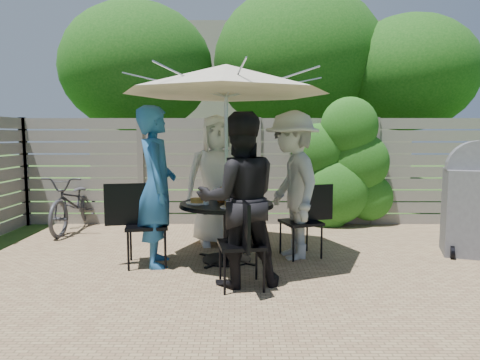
{
  "coord_description": "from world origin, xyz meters",
  "views": [
    {
      "loc": [
        -0.28,
        -4.29,
        1.55
      ],
      "look_at": [
        -0.3,
        1.04,
        0.99
      ],
      "focal_mm": 32.0,
      "sensor_mm": 36.0,
      "label": 1
    }
  ],
  "objects_px": {
    "glass_front": "(239,200)",
    "chair_right": "(302,236)",
    "chair_back": "(216,222)",
    "bicycle": "(75,203)",
    "person_front": "(239,200)",
    "plate_back": "(222,196)",
    "person_left": "(157,187)",
    "plate_front": "(231,205)",
    "patio_table": "(227,221)",
    "chair_front": "(242,262)",
    "bbq_grill": "(475,204)",
    "coffee_cup": "(232,195)",
    "glass_left": "(206,199)",
    "syrup_jug": "(221,196)",
    "plate_left": "(197,202)",
    "umbrella": "(226,79)",
    "glass_back": "(215,194)",
    "plate_extra": "(246,204)",
    "person_right": "(292,186)",
    "plate_right": "(255,200)",
    "chair_left": "(146,241)",
    "person_back": "(217,181)"
  },
  "relations": [
    {
      "from": "chair_right",
      "to": "coffee_cup",
      "type": "distance_m",
      "value": 1.03
    },
    {
      "from": "plate_right",
      "to": "chair_left",
      "type": "bearing_deg",
      "value": -169.05
    },
    {
      "from": "umbrella",
      "to": "bbq_grill",
      "type": "distance_m",
      "value": 3.53
    },
    {
      "from": "person_right",
      "to": "bicycle",
      "type": "xyz_separation_m",
      "value": [
        -3.35,
        1.6,
        -0.47
      ]
    },
    {
      "from": "person_front",
      "to": "glass_left",
      "type": "bearing_deg",
      "value": -70.3
    },
    {
      "from": "plate_back",
      "to": "syrup_jug",
      "type": "height_order",
      "value": "syrup_jug"
    },
    {
      "from": "patio_table",
      "to": "chair_back",
      "type": "xyz_separation_m",
      "value": [
        -0.19,
        0.95,
        -0.22
      ]
    },
    {
      "from": "glass_front",
      "to": "plate_front",
      "type": "bearing_deg",
      "value": -125.31
    },
    {
      "from": "chair_back",
      "to": "person_front",
      "type": "height_order",
      "value": "person_front"
    },
    {
      "from": "chair_back",
      "to": "plate_front",
      "type": "bearing_deg",
      "value": -7.37
    },
    {
      "from": "plate_back",
      "to": "patio_table",
      "type": "bearing_deg",
      "value": -79.05
    },
    {
      "from": "plate_extra",
      "to": "bicycle",
      "type": "height_order",
      "value": "bicycle"
    },
    {
      "from": "chair_front",
      "to": "glass_left",
      "type": "xyz_separation_m",
      "value": [
        -0.42,
        0.8,
        0.53
      ]
    },
    {
      "from": "person_front",
      "to": "plate_back",
      "type": "bearing_deg",
      "value": -90.0
    },
    {
      "from": "chair_back",
      "to": "bicycle",
      "type": "bearing_deg",
      "value": -127.36
    },
    {
      "from": "plate_left",
      "to": "plate_front",
      "type": "relative_size",
      "value": 1.0
    },
    {
      "from": "glass_left",
      "to": "plate_left",
      "type": "bearing_deg",
      "value": 144.69
    },
    {
      "from": "person_right",
      "to": "plate_left",
      "type": "xyz_separation_m",
      "value": [
        -1.17,
        -0.23,
        -0.16
      ]
    },
    {
      "from": "patio_table",
      "to": "bbq_grill",
      "type": "distance_m",
      "value": 3.18
    },
    {
      "from": "bicycle",
      "to": "patio_table",
      "type": "bearing_deg",
      "value": -33.22
    },
    {
      "from": "person_right",
      "to": "plate_back",
      "type": "height_order",
      "value": "person_right"
    },
    {
      "from": "coffee_cup",
      "to": "bbq_grill",
      "type": "xyz_separation_m",
      "value": [
        3.11,
        0.02,
        -0.12
      ]
    },
    {
      "from": "plate_extra",
      "to": "bicycle",
      "type": "distance_m",
      "value": 3.44
    },
    {
      "from": "plate_left",
      "to": "bicycle",
      "type": "height_order",
      "value": "bicycle"
    },
    {
      "from": "glass_left",
      "to": "syrup_jug",
      "type": "relative_size",
      "value": 0.88
    },
    {
      "from": "chair_front",
      "to": "bbq_grill",
      "type": "bearing_deg",
      "value": -77.02
    },
    {
      "from": "plate_right",
      "to": "bicycle",
      "type": "height_order",
      "value": "bicycle"
    },
    {
      "from": "glass_left",
      "to": "bbq_grill",
      "type": "relative_size",
      "value": 0.09
    },
    {
      "from": "person_left",
      "to": "plate_front",
      "type": "relative_size",
      "value": 7.28
    },
    {
      "from": "plate_left",
      "to": "chair_left",
      "type": "bearing_deg",
      "value": -169.06
    },
    {
      "from": "person_left",
      "to": "glass_front",
      "type": "height_order",
      "value": "person_left"
    },
    {
      "from": "plate_front",
      "to": "syrup_jug",
      "type": "xyz_separation_m",
      "value": [
        -0.14,
        0.39,
        0.06
      ]
    },
    {
      "from": "glass_front",
      "to": "chair_right",
      "type": "bearing_deg",
      "value": 27.87
    },
    {
      "from": "bbq_grill",
      "to": "plate_front",
      "type": "bearing_deg",
      "value": -150.56
    },
    {
      "from": "person_left",
      "to": "chair_right",
      "type": "height_order",
      "value": "person_left"
    },
    {
      "from": "person_left",
      "to": "plate_front",
      "type": "xyz_separation_m",
      "value": [
        0.88,
        -0.2,
        -0.19
      ]
    },
    {
      "from": "person_back",
      "to": "plate_back",
      "type": "distance_m",
      "value": 0.5
    },
    {
      "from": "chair_back",
      "to": "chair_left",
      "type": "distance_m",
      "value": 1.37
    },
    {
      "from": "person_front",
      "to": "plate_front",
      "type": "xyz_separation_m",
      "value": [
        -0.09,
        0.46,
        -0.13
      ]
    },
    {
      "from": "coffee_cup",
      "to": "plate_right",
      "type": "bearing_deg",
      "value": -29.29
    },
    {
      "from": "umbrella",
      "to": "glass_back",
      "type": "relative_size",
      "value": 20.57
    },
    {
      "from": "plate_left",
      "to": "plate_extra",
      "type": "height_order",
      "value": "same"
    },
    {
      "from": "glass_left",
      "to": "chair_back",
      "type": "bearing_deg",
      "value": 87.44
    },
    {
      "from": "glass_left",
      "to": "bbq_grill",
      "type": "bearing_deg",
      "value": 6.88
    },
    {
      "from": "chair_front",
      "to": "bbq_grill",
      "type": "distance_m",
      "value": 3.24
    },
    {
      "from": "person_back",
      "to": "chair_front",
      "type": "height_order",
      "value": "person_back"
    },
    {
      "from": "glass_front",
      "to": "chair_back",
      "type": "bearing_deg",
      "value": 105.94
    },
    {
      "from": "patio_table",
      "to": "person_left",
      "type": "height_order",
      "value": "person_left"
    },
    {
      "from": "person_left",
      "to": "bicycle",
      "type": "height_order",
      "value": "person_left"
    },
    {
      "from": "chair_left",
      "to": "coffee_cup",
      "type": "xyz_separation_m",
      "value": [
        1.01,
        0.42,
        0.5
      ]
    }
  ]
}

